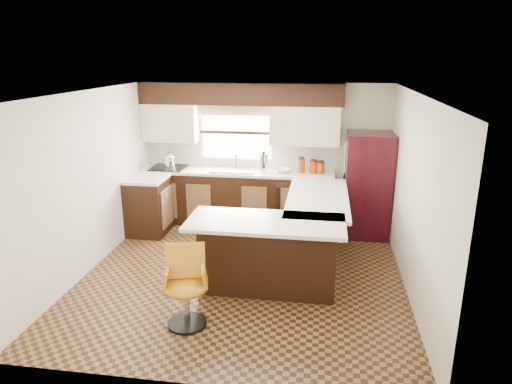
% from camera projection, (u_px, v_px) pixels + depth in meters
% --- Properties ---
extents(floor, '(4.40, 4.40, 0.00)m').
position_uv_depth(floor, '(244.00, 273.00, 6.18)').
color(floor, '#49301A').
rests_on(floor, ground).
extents(ceiling, '(4.40, 4.40, 0.00)m').
position_uv_depth(ceiling, '(242.00, 93.00, 5.48)').
color(ceiling, silver).
rests_on(ceiling, wall_back).
extents(wall_back, '(4.40, 0.00, 4.40)m').
position_uv_depth(wall_back, '(265.00, 153.00, 7.91)').
color(wall_back, beige).
rests_on(wall_back, floor).
extents(wall_front, '(4.40, 0.00, 4.40)m').
position_uv_depth(wall_front, '(196.00, 264.00, 3.75)').
color(wall_front, beige).
rests_on(wall_front, floor).
extents(wall_left, '(0.00, 4.40, 4.40)m').
position_uv_depth(wall_left, '(89.00, 182.00, 6.13)').
color(wall_left, beige).
rests_on(wall_left, floor).
extents(wall_right, '(0.00, 4.40, 4.40)m').
position_uv_depth(wall_right, '(413.00, 196.00, 5.53)').
color(wall_right, beige).
rests_on(wall_right, floor).
extents(base_cab_back, '(3.30, 0.60, 0.90)m').
position_uv_depth(base_cab_back, '(237.00, 198.00, 7.91)').
color(base_cab_back, black).
rests_on(base_cab_back, floor).
extents(base_cab_left, '(0.60, 0.70, 0.90)m').
position_uv_depth(base_cab_left, '(149.00, 206.00, 7.48)').
color(base_cab_left, black).
rests_on(base_cab_left, floor).
extents(counter_back, '(3.30, 0.60, 0.04)m').
position_uv_depth(counter_back, '(237.00, 172.00, 7.77)').
color(counter_back, silver).
rests_on(counter_back, base_cab_back).
extents(counter_left, '(0.60, 0.70, 0.04)m').
position_uv_depth(counter_left, '(147.00, 179.00, 7.35)').
color(counter_left, silver).
rests_on(counter_left, base_cab_left).
extents(soffit, '(3.40, 0.35, 0.36)m').
position_uv_depth(soffit, '(240.00, 94.00, 7.50)').
color(soffit, black).
rests_on(soffit, wall_back).
extents(upper_cab_left, '(0.94, 0.35, 0.64)m').
position_uv_depth(upper_cab_left, '(171.00, 123.00, 7.82)').
color(upper_cab_left, beige).
rests_on(upper_cab_left, wall_back).
extents(upper_cab_right, '(1.14, 0.35, 0.64)m').
position_uv_depth(upper_cab_right, '(305.00, 126.00, 7.49)').
color(upper_cab_right, beige).
rests_on(upper_cab_right, wall_back).
extents(window_pane, '(1.20, 0.02, 0.90)m').
position_uv_depth(window_pane, '(236.00, 132.00, 7.86)').
color(window_pane, white).
rests_on(window_pane, wall_back).
extents(valance, '(1.30, 0.06, 0.18)m').
position_uv_depth(valance, '(236.00, 110.00, 7.71)').
color(valance, '#D19B93').
rests_on(valance, wall_back).
extents(sink, '(0.75, 0.45, 0.03)m').
position_uv_depth(sink, '(233.00, 170.00, 7.75)').
color(sink, '#B2B2B7').
rests_on(sink, counter_back).
extents(dishwasher, '(0.58, 0.03, 0.78)m').
position_uv_depth(dishwasher, '(293.00, 207.00, 7.50)').
color(dishwasher, black).
rests_on(dishwasher, floor).
extents(cooktop, '(0.58, 0.50, 0.02)m').
position_uv_depth(cooktop, '(169.00, 168.00, 7.91)').
color(cooktop, black).
rests_on(cooktop, counter_back).
extents(peninsula_long, '(0.60, 1.95, 0.90)m').
position_uv_depth(peninsula_long, '(313.00, 229.00, 6.51)').
color(peninsula_long, black).
rests_on(peninsula_long, floor).
extents(peninsula_return, '(1.65, 0.60, 0.90)m').
position_uv_depth(peninsula_return, '(268.00, 256.00, 5.66)').
color(peninsula_return, black).
rests_on(peninsula_return, floor).
extents(counter_pen_long, '(0.84, 1.95, 0.04)m').
position_uv_depth(counter_pen_long, '(318.00, 198.00, 6.36)').
color(counter_pen_long, silver).
rests_on(counter_pen_long, peninsula_long).
extents(counter_pen_return, '(1.89, 0.84, 0.04)m').
position_uv_depth(counter_pen_return, '(266.00, 222.00, 5.44)').
color(counter_pen_return, silver).
rests_on(counter_pen_return, peninsula_return).
extents(refrigerator, '(0.72, 0.69, 1.68)m').
position_uv_depth(refrigerator, '(367.00, 185.00, 7.29)').
color(refrigerator, black).
rests_on(refrigerator, floor).
extents(bar_chair, '(0.57, 0.57, 0.88)m').
position_uv_depth(bar_chair, '(186.00, 288.00, 4.89)').
color(bar_chair, '#C27D15').
rests_on(bar_chair, floor).
extents(kettle, '(0.20, 0.20, 0.27)m').
position_uv_depth(kettle, '(169.00, 159.00, 7.87)').
color(kettle, silver).
rests_on(kettle, cooktop).
extents(percolator, '(0.15, 0.15, 0.31)m').
position_uv_depth(percolator, '(264.00, 163.00, 7.65)').
color(percolator, silver).
rests_on(percolator, counter_back).
extents(mixing_bowl, '(0.30, 0.30, 0.06)m').
position_uv_depth(mixing_bowl, '(283.00, 170.00, 7.64)').
color(mixing_bowl, white).
rests_on(mixing_bowl, counter_back).
extents(canister_large, '(0.12, 0.12, 0.24)m').
position_uv_depth(canister_large, '(301.00, 166.00, 7.59)').
color(canister_large, '#913008').
rests_on(canister_large, counter_back).
extents(canister_med, '(0.13, 0.13, 0.20)m').
position_uv_depth(canister_med, '(313.00, 167.00, 7.57)').
color(canister_med, '#913008').
rests_on(canister_med, counter_back).
extents(canister_small, '(0.14, 0.14, 0.18)m').
position_uv_depth(canister_small, '(320.00, 168.00, 7.55)').
color(canister_small, '#913008').
rests_on(canister_small, counter_back).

